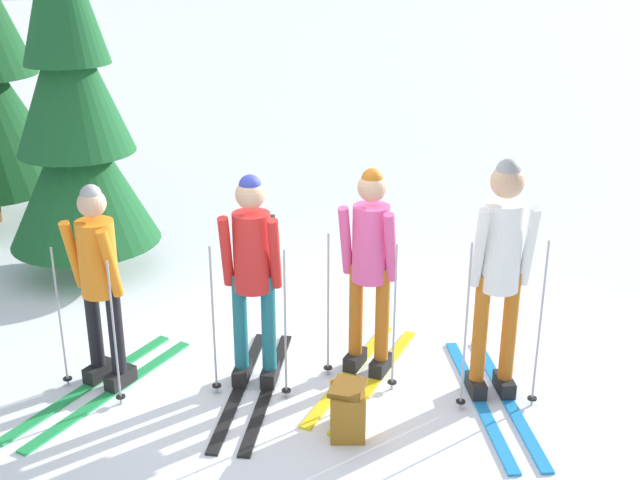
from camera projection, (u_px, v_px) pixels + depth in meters
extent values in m
plane|color=white|center=(286.00, 382.00, 6.34)|extent=(400.00, 400.00, 0.00)
cube|color=green|center=(112.00, 392.00, 6.18)|extent=(0.47, 1.76, 0.02)
cube|color=green|center=(91.00, 385.00, 6.28)|extent=(0.47, 1.76, 0.02)
cube|color=black|center=(121.00, 378.00, 6.23)|extent=(0.16, 0.28, 0.12)
cylinder|color=black|center=(116.00, 329.00, 6.08)|extent=(0.11, 0.11, 0.77)
cube|color=black|center=(99.00, 371.00, 6.33)|extent=(0.16, 0.28, 0.12)
cylinder|color=black|center=(94.00, 322.00, 6.18)|extent=(0.11, 0.11, 0.77)
cylinder|color=orange|center=(97.00, 258.00, 5.93)|extent=(0.28, 0.28, 0.58)
sphere|color=tan|center=(92.00, 203.00, 5.78)|extent=(0.21, 0.21, 0.21)
sphere|color=gray|center=(91.00, 195.00, 5.76)|extent=(0.16, 0.16, 0.16)
cylinder|color=orange|center=(110.00, 263.00, 5.80)|extent=(0.12, 0.20, 0.55)
cylinder|color=orange|center=(73.00, 254.00, 5.96)|extent=(0.12, 0.20, 0.55)
cylinder|color=#A5A5AD|center=(114.00, 335.00, 5.84)|extent=(0.02, 0.02, 1.15)
cylinder|color=black|center=(121.00, 397.00, 6.02)|extent=(0.07, 0.07, 0.01)
cylinder|color=#A5A5AD|center=(60.00, 319.00, 6.08)|extent=(0.02, 0.02, 1.15)
cylinder|color=black|center=(68.00, 379.00, 6.27)|extent=(0.07, 0.07, 0.01)
cube|color=black|center=(268.00, 389.00, 6.21)|extent=(0.37, 1.74, 0.02)
cube|color=black|center=(240.00, 387.00, 6.24)|extent=(0.37, 1.74, 0.02)
cube|color=black|center=(270.00, 375.00, 6.28)|extent=(0.15, 0.27, 0.12)
cylinder|color=#1E6B7A|center=(269.00, 324.00, 6.13)|extent=(0.11, 0.11, 0.80)
cube|color=black|center=(242.00, 373.00, 6.31)|extent=(0.15, 0.27, 0.12)
cylinder|color=#1E6B7A|center=(240.00, 322.00, 6.15)|extent=(0.11, 0.11, 0.80)
cylinder|color=red|center=(252.00, 252.00, 5.93)|extent=(0.28, 0.28, 0.60)
sphere|color=tan|center=(250.00, 194.00, 5.77)|extent=(0.22, 0.22, 0.22)
sphere|color=#2D389E|center=(250.00, 186.00, 5.75)|extent=(0.16, 0.16, 0.16)
cylinder|color=red|center=(275.00, 254.00, 5.85)|extent=(0.11, 0.21, 0.57)
cylinder|color=red|center=(226.00, 252.00, 5.89)|extent=(0.11, 0.21, 0.57)
cylinder|color=#A5A5AD|center=(285.00, 326.00, 5.91)|extent=(0.02, 0.02, 1.20)
cylinder|color=black|center=(286.00, 390.00, 6.10)|extent=(0.07, 0.07, 0.01)
cylinder|color=#A5A5AD|center=(213.00, 322.00, 5.98)|extent=(0.02, 0.02, 1.20)
cylinder|color=black|center=(217.00, 386.00, 6.17)|extent=(0.07, 0.07, 0.01)
cube|color=black|center=(257.00, 240.00, 6.08)|extent=(0.28, 0.20, 0.36)
cube|color=yellow|center=(376.00, 379.00, 6.36)|extent=(0.32, 1.71, 0.02)
cube|color=yellow|center=(350.00, 373.00, 6.45)|extent=(0.32, 1.71, 0.02)
cube|color=black|center=(381.00, 365.00, 6.42)|extent=(0.14, 0.27, 0.12)
cylinder|color=#B76019|center=(382.00, 315.00, 6.27)|extent=(0.11, 0.11, 0.80)
cube|color=black|center=(355.00, 359.00, 6.51)|extent=(0.14, 0.27, 0.12)
cylinder|color=#B76019|center=(356.00, 310.00, 6.35)|extent=(0.11, 0.11, 0.80)
cylinder|color=#E55193|center=(371.00, 243.00, 6.10)|extent=(0.28, 0.28, 0.60)
sphere|color=tan|center=(372.00, 188.00, 5.95)|extent=(0.22, 0.22, 0.22)
sphere|color=#B76019|center=(372.00, 179.00, 5.92)|extent=(0.16, 0.16, 0.16)
cylinder|color=#E55193|center=(391.00, 248.00, 5.98)|extent=(0.11, 0.20, 0.57)
cylinder|color=#E55193|center=(346.00, 240.00, 6.12)|extent=(0.11, 0.20, 0.57)
cylinder|color=#A5A5AD|center=(394.00, 319.00, 6.02)|extent=(0.02, 0.02, 1.20)
cylinder|color=black|center=(392.00, 382.00, 6.22)|extent=(0.07, 0.07, 0.01)
cylinder|color=#A5A5AD|center=(328.00, 306.00, 6.23)|extent=(0.02, 0.02, 1.20)
cylinder|color=black|center=(328.00, 368.00, 6.42)|extent=(0.07, 0.07, 0.01)
cube|color=#1E84D1|center=(507.00, 399.00, 6.08)|extent=(0.74, 1.70, 0.02)
cube|color=#1E84D1|center=(479.00, 401.00, 6.06)|extent=(0.74, 1.70, 0.02)
cube|color=black|center=(504.00, 384.00, 6.15)|extent=(0.20, 0.28, 0.12)
cylinder|color=#B76019|center=(509.00, 328.00, 5.98)|extent=(0.11, 0.11, 0.88)
cube|color=black|center=(476.00, 386.00, 6.13)|extent=(0.20, 0.28, 0.12)
cylinder|color=#B76019|center=(480.00, 329.00, 5.96)|extent=(0.11, 0.11, 0.88)
cylinder|color=white|center=(502.00, 247.00, 5.74)|extent=(0.28, 0.28, 0.66)
sphere|color=tan|center=(507.00, 181.00, 5.57)|extent=(0.24, 0.24, 0.24)
sphere|color=gray|center=(508.00, 172.00, 5.54)|extent=(0.18, 0.18, 0.18)
cylinder|color=white|center=(530.00, 247.00, 5.69)|extent=(0.15, 0.22, 0.63)
cylinder|color=white|center=(479.00, 248.00, 5.66)|extent=(0.15, 0.22, 0.63)
cylinder|color=#A5A5AD|center=(540.00, 326.00, 5.79)|extent=(0.02, 0.02, 1.32)
cylinder|color=black|center=(532.00, 398.00, 6.00)|extent=(0.07, 0.07, 0.01)
cylinder|color=#A5A5AD|center=(466.00, 329.00, 5.75)|extent=(0.02, 0.02, 1.32)
cylinder|color=black|center=(461.00, 402.00, 5.96)|extent=(0.07, 0.07, 0.01)
cylinder|color=#51381E|center=(87.00, 240.00, 8.27)|extent=(0.22, 0.22, 0.70)
cone|color=#195628|center=(80.00, 171.00, 8.01)|extent=(1.50, 1.50, 1.48)
cone|color=#195628|center=(69.00, 76.00, 7.67)|extent=(1.14, 1.14, 1.48)
cube|color=#99661E|center=(347.00, 412.00, 5.64)|extent=(0.32, 0.37, 0.34)
cube|color=brown|center=(348.00, 388.00, 5.57)|extent=(0.22, 0.28, 0.04)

